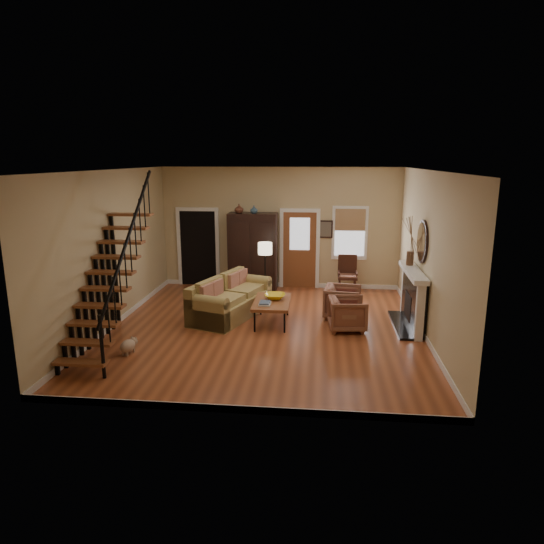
# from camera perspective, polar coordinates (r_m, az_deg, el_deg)

# --- Properties ---
(room) EXTENTS (7.00, 7.33, 3.30)m
(room) POSITION_cam_1_polar(r_m,az_deg,el_deg) (11.69, -1.83, 3.28)
(room) COLOR #9A4A27
(room) RESTS_ON ground
(staircase) EXTENTS (0.94, 2.80, 3.20)m
(staircase) POSITION_cam_1_polar(r_m,az_deg,el_deg) (9.41, -18.83, 0.71)
(staircase) COLOR brown
(staircase) RESTS_ON ground
(fireplace) EXTENTS (0.33, 1.95, 2.30)m
(fireplace) POSITION_cam_1_polar(r_m,az_deg,el_deg) (10.71, 16.41, -2.40)
(fireplace) COLOR black
(fireplace) RESTS_ON ground
(armoire) EXTENTS (1.30, 0.60, 2.10)m
(armoire) POSITION_cam_1_polar(r_m,az_deg,el_deg) (13.16, -2.25, 2.40)
(armoire) COLOR black
(armoire) RESTS_ON ground
(vase_a) EXTENTS (0.24, 0.24, 0.25)m
(vase_a) POSITION_cam_1_polar(r_m,az_deg,el_deg) (12.95, -3.91, 7.45)
(vase_a) COLOR #4C2619
(vase_a) RESTS_ON armoire
(vase_b) EXTENTS (0.20, 0.20, 0.21)m
(vase_b) POSITION_cam_1_polar(r_m,az_deg,el_deg) (12.89, -2.14, 7.36)
(vase_b) COLOR #334C60
(vase_b) RESTS_ON armoire
(sofa) EXTENTS (1.69, 2.49, 0.85)m
(sofa) POSITION_cam_1_polar(r_m,az_deg,el_deg) (11.09, -4.85, -3.04)
(sofa) COLOR #9D8447
(sofa) RESTS_ON ground
(coffee_table) EXTENTS (0.80, 1.34, 0.51)m
(coffee_table) POSITION_cam_1_polar(r_m,az_deg,el_deg) (10.61, -0.01, -4.72)
(coffee_table) COLOR brown
(coffee_table) RESTS_ON ground
(bowl) EXTENTS (0.46, 0.46, 0.11)m
(bowl) POSITION_cam_1_polar(r_m,az_deg,el_deg) (10.65, 0.34, -2.89)
(bowl) COLOR yellow
(bowl) RESTS_ON coffee_table
(books) EXTENTS (0.24, 0.33, 0.06)m
(books) POSITION_cam_1_polar(r_m,az_deg,el_deg) (10.25, -0.85, -3.69)
(books) COLOR beige
(books) RESTS_ON coffee_table
(armchair_left) EXTENTS (0.82, 0.81, 0.69)m
(armchair_left) POSITION_cam_1_polar(r_m,az_deg,el_deg) (10.31, 8.88, -4.90)
(armchair_left) COLOR brown
(armchair_left) RESTS_ON ground
(armchair_right) EXTENTS (0.90, 0.88, 0.73)m
(armchair_right) POSITION_cam_1_polar(r_m,az_deg,el_deg) (11.07, 8.30, -3.50)
(armchair_right) COLOR brown
(armchair_right) RESTS_ON ground
(floor_lamp) EXTENTS (0.35, 0.35, 1.52)m
(floor_lamp) POSITION_cam_1_polar(r_m,az_deg,el_deg) (11.99, -0.81, -0.10)
(floor_lamp) COLOR black
(floor_lamp) RESTS_ON ground
(side_chair) EXTENTS (0.54, 0.54, 1.02)m
(side_chair) POSITION_cam_1_polar(r_m,az_deg,el_deg) (12.97, 8.87, -0.35)
(side_chair) COLOR #3D1E13
(side_chair) RESTS_ON ground
(dog) EXTENTS (0.32, 0.43, 0.28)m
(dog) POSITION_cam_1_polar(r_m,az_deg,el_deg) (9.41, -16.60, -8.44)
(dog) COLOR tan
(dog) RESTS_ON ground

